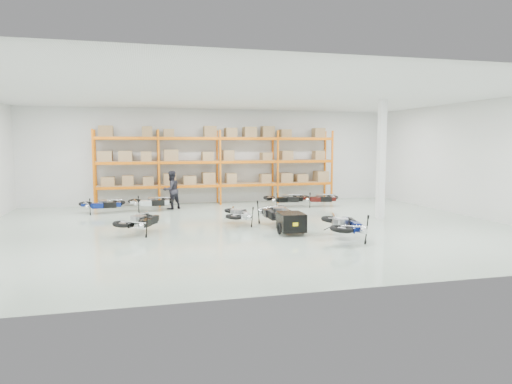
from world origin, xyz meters
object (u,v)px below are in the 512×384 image
object	(u,v)px
moto_silver_left	(238,211)
moto_black_far_left	(140,218)
moto_back_d	(319,196)
moto_blue_centre	(344,221)
moto_back_a	(102,202)
moto_back_b	(151,199)
moto_touring_right	(277,209)
person_back	(171,190)
moto_back_c	(285,196)
trailer	(291,222)

from	to	relation	value
moto_silver_left	moto_black_far_left	size ratio (longest dim) A/B	0.95
moto_silver_left	moto_back_d	size ratio (longest dim) A/B	1.02
moto_blue_centre	moto_back_a	distance (m)	10.39
moto_back_b	moto_back_d	size ratio (longest dim) A/B	1.04
moto_silver_left	moto_back_b	bearing A→B (deg)	-46.92
moto_back_b	moto_silver_left	bearing A→B (deg)	-140.05
moto_touring_right	person_back	size ratio (longest dim) A/B	1.15
moto_touring_right	moto_silver_left	bearing A→B (deg)	163.33
person_back	moto_back_b	bearing A→B (deg)	-5.84
moto_back_b	moto_back_c	bearing A→B (deg)	-86.85
moto_back_d	moto_black_far_left	bearing A→B (deg)	135.01
moto_silver_left	person_back	bearing A→B (deg)	-57.96
moto_blue_centre	person_back	world-z (taller)	person_back
moto_blue_centre	trailer	bearing A→B (deg)	-30.86
moto_black_far_left	moto_back_b	distance (m)	5.06
trailer	moto_back_d	size ratio (longest dim) A/B	1.02
moto_touring_right	moto_back_a	xyz separation A→B (m)	(-6.16, 4.46, -0.11)
moto_silver_left	moto_back_b	xyz separation A→B (m)	(-2.93, 4.24, 0.01)
moto_black_far_left	person_back	bearing A→B (deg)	-76.10
moto_black_far_left	person_back	distance (m)	5.62
moto_blue_centre	moto_back_d	world-z (taller)	moto_blue_centre
trailer	person_back	xyz separation A→B (m)	(-3.31, 6.66, 0.45)
moto_blue_centre	person_back	distance (m)	9.10
trailer	moto_back_c	size ratio (longest dim) A/B	0.99
moto_black_far_left	moto_back_c	size ratio (longest dim) A/B	1.06
moto_black_far_left	moto_back_c	world-z (taller)	moto_black_far_left
moto_back_a	moto_touring_right	bearing A→B (deg)	-127.99
moto_back_c	moto_touring_right	bearing A→B (deg)	164.60
moto_silver_left	moto_back_d	world-z (taller)	moto_silver_left
moto_silver_left	moto_black_far_left	xyz separation A→B (m)	(-3.35, -0.79, 0.03)
moto_touring_right	moto_back_c	world-z (taller)	moto_touring_right
trailer	moto_back_a	size ratio (longest dim) A/B	1.02
moto_touring_right	person_back	distance (m)	6.05
moto_back_b	moto_back_c	size ratio (longest dim) A/B	1.01
moto_back_a	moto_silver_left	bearing A→B (deg)	-131.83
moto_touring_right	moto_back_c	xyz separation A→B (m)	(1.69, 4.42, -0.09)
trailer	moto_touring_right	bearing A→B (deg)	93.10
moto_back_b	moto_back_c	distance (m)	5.91
moto_blue_centre	moto_back_c	bearing A→B (deg)	-80.03
moto_blue_centre	moto_silver_left	bearing A→B (deg)	-38.34
moto_back_a	moto_back_b	bearing A→B (deg)	-86.55
moto_blue_centre	person_back	xyz separation A→B (m)	(-4.56, 7.88, 0.25)
moto_back_b	person_back	world-z (taller)	person_back
moto_back_c	trailer	bearing A→B (deg)	169.85
moto_silver_left	moto_blue_centre	bearing A→B (deg)	136.64
person_back	moto_back_a	bearing A→B (deg)	-18.57
trailer	moto_black_far_left	bearing A→B (deg)	168.47
moto_black_far_left	trailer	distance (m)	4.79
moto_touring_right	moto_back_d	distance (m)	5.36
moto_silver_left	trailer	size ratio (longest dim) A/B	1.01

